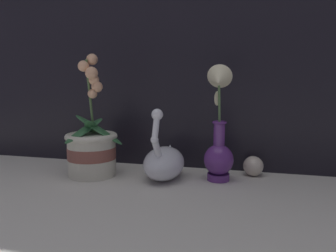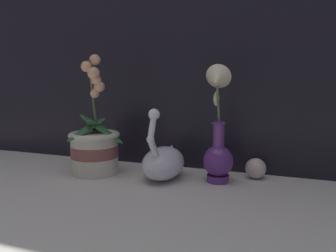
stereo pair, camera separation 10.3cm
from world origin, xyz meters
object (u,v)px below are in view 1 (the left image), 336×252
(blue_vase, at_px, (219,142))
(glass_sphere, at_px, (253,166))
(orchid_potted_plant, at_px, (92,147))
(swan_figurine, at_px, (164,161))

(blue_vase, bearing_deg, glass_sphere, 39.12)
(blue_vase, bearing_deg, orchid_potted_plant, -174.66)
(blue_vase, xyz_separation_m, glass_sphere, (0.11, 0.09, -0.09))
(swan_figurine, height_order, glass_sphere, swan_figurine)
(swan_figurine, relative_size, blue_vase, 0.65)
(orchid_potted_plant, relative_size, swan_figurine, 1.71)
(orchid_potted_plant, distance_m, swan_figurine, 0.24)
(orchid_potted_plant, relative_size, glass_sphere, 5.99)
(glass_sphere, bearing_deg, swan_figurine, -158.97)
(orchid_potted_plant, height_order, swan_figurine, orchid_potted_plant)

